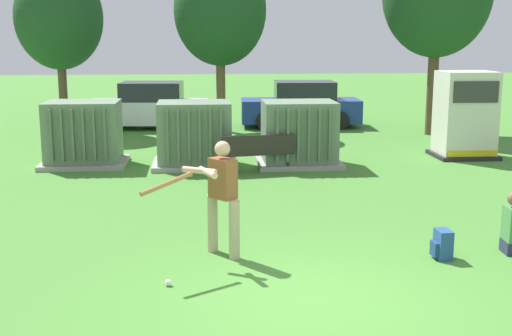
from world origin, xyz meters
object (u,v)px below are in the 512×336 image
generator_enclosure (465,115)px  backpack (442,245)px  transformer_mid_west (195,135)px  parked_car_left_of_center (301,106)px  parked_car_leftmost (149,107)px  transformer_west (84,134)px  batter (220,193)px  transformer_mid_east (299,134)px  sports_ball (168,283)px  park_bench (257,150)px

generator_enclosure → backpack: generator_enclosure is taller
transformer_mid_west → parked_car_left_of_center: bearing=61.7°
parked_car_leftmost → transformer_west: bearing=-99.7°
batter → transformer_mid_east: bearing=72.3°
transformer_mid_west → batter: (0.41, -7.00, 0.19)m
transformer_mid_east → generator_enclosure: size_ratio=0.91×
generator_enclosure → parked_car_leftmost: 10.96m
sports_ball → parked_car_left_of_center: parked_car_left_of_center is taller
park_bench → parked_car_left_of_center: bearing=73.9°
transformer_mid_west → generator_enclosure: generator_enclosure is taller
batter → transformer_west: bearing=113.5°
sports_ball → backpack: size_ratio=0.20×
transformer_west → parked_car_leftmost: same height
transformer_mid_east → sports_ball: 8.63m
transformer_mid_west → backpack: size_ratio=4.77×
generator_enclosure → batter: (-6.82, -7.66, -0.16)m
transformer_west → parked_car_left_of_center: 9.34m
sports_ball → parked_car_left_of_center: 15.74m
generator_enclosure → sports_ball: bearing=-130.5°
generator_enclosure → park_bench: generator_enclosure is taller
sports_ball → parked_car_left_of_center: size_ratio=0.02×
generator_enclosure → backpack: size_ratio=5.23×
sports_ball → parked_car_leftmost: 15.32m
transformer_mid_east → backpack: transformer_mid_east is taller
transformer_west → transformer_mid_west: (2.79, -0.36, 0.00)m
park_bench → batter: (-1.08, -6.09, 0.44)m
transformer_mid_west → generator_enclosure: size_ratio=0.91×
generator_enclosure → backpack: 8.86m
batter → park_bench: bearing=80.0°
generator_enclosure → parked_car_left_of_center: size_ratio=0.54×
transformer_west → parked_car_left_of_center: bearing=45.4°
park_bench → backpack: size_ratio=4.19×
backpack → parked_car_leftmost: 15.44m
park_bench → parked_car_leftmost: bearing=111.3°
transformer_west → park_bench: transformer_west is taller
generator_enclosure → parked_car_left_of_center: (-3.46, 6.35, -0.38)m
sports_ball → batter: bearing=58.0°
transformer_mid_east → backpack: size_ratio=4.77×
transformer_west → park_bench: size_ratio=1.14×
parked_car_leftmost → parked_car_left_of_center: size_ratio=1.01×
sports_ball → backpack: bearing=10.8°
generator_enclosure → transformer_mid_east: bearing=-170.8°
transformer_west → generator_enclosure: generator_enclosure is taller
transformer_mid_east → batter: size_ratio=1.21×
transformer_mid_west → generator_enclosure: bearing=5.2°
generator_enclosure → parked_car_left_of_center: generator_enclosure is taller
transformer_west → sports_ball: bearing=-73.9°
generator_enclosure → parked_car_leftmost: (-8.87, 6.42, -0.38)m
transformer_mid_west → backpack: transformer_mid_west is taller
transformer_mid_west → parked_car_left_of_center: (3.77, 7.01, -0.04)m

